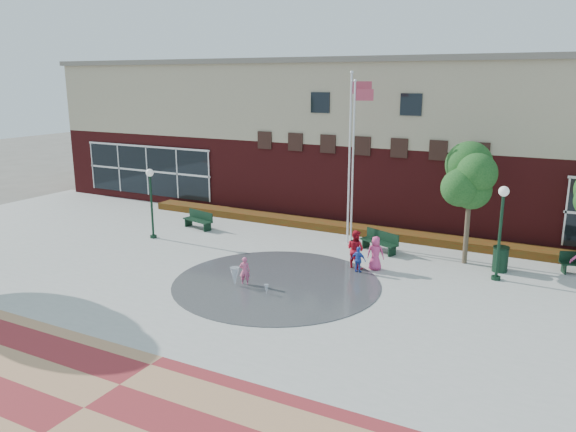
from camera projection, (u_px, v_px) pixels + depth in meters
The scene contains 20 objects.
ground at pixel (236, 310), 20.13m from camera, with size 120.00×120.00×0.00m, color #666056.
plaza_concrete at pixel (288, 276), 23.56m from camera, with size 46.00×18.00×0.01m, color #A8A8A0.
paver_band at pixel (84, 408), 14.12m from camera, with size 46.00×6.00×0.01m, color maroon.
splash_pad at pixel (276, 283), 22.71m from camera, with size 8.40×8.40×0.01m, color #383A3D.
library_building at pixel (392, 136), 34.02m from camera, with size 44.40×10.40×9.20m.
flower_bed at pixel (354, 233), 30.09m from camera, with size 26.00×1.20×0.40m, color maroon.
flagpole_left at pixel (354, 156), 26.73m from camera, with size 0.92×0.31×8.03m.
flagpole_right at pixel (351, 150), 27.12m from camera, with size 0.96×0.49×8.42m.
lamp_left at pixel (151, 196), 28.61m from camera, with size 0.38×0.38×3.63m.
lamp_right at pixel (501, 223), 22.51m from camera, with size 0.42×0.42×3.93m.
bench_left at pixel (198, 223), 30.85m from camera, with size 2.03×1.01×0.98m.
bench_mid at pixel (379, 246), 26.72m from camera, with size 2.05×1.31×1.00m.
trash_can at pixel (500, 259), 23.96m from camera, with size 0.68×0.68×1.12m.
tree_mid at pixel (471, 180), 24.26m from camera, with size 3.10×3.10×5.22m.
water_jet_a at pixel (235, 286), 22.40m from camera, with size 0.39×0.39×0.76m, color white.
water_jet_b at pixel (266, 295), 21.51m from camera, with size 0.17×0.17×0.39m, color white.
child_splash at pixel (245, 271), 22.42m from camera, with size 0.43×0.28×1.17m, color #E05B86.
adult_red at pixel (355, 249), 24.34m from camera, with size 0.84×0.65×1.72m, color red.
adult_pink at pixel (376, 253), 24.13m from camera, with size 0.73×0.48×1.50m, color #E84284.
child_blue at pixel (358, 260), 23.80m from camera, with size 0.68×0.28×1.16m, color blue.
Camera 1 is at (10.41, -15.69, 8.09)m, focal length 35.00 mm.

